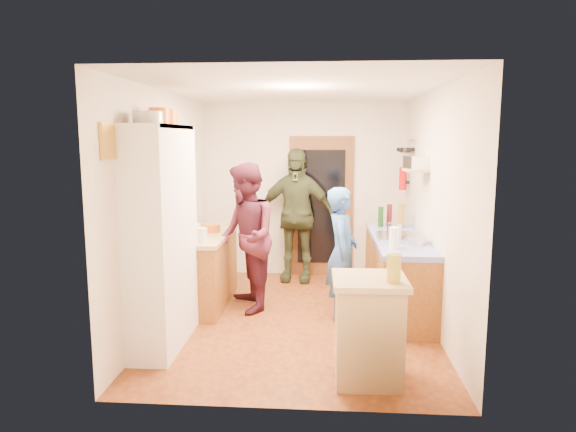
# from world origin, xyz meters

# --- Properties ---
(floor) EXTENTS (3.00, 4.00, 0.02)m
(floor) POSITION_xyz_m (0.00, 0.00, -0.01)
(floor) COLOR brown
(floor) RESTS_ON ground
(ceiling) EXTENTS (3.00, 4.00, 0.02)m
(ceiling) POSITION_xyz_m (0.00, 0.00, 2.61)
(ceiling) COLOR silver
(ceiling) RESTS_ON ground
(wall_back) EXTENTS (3.00, 0.02, 2.60)m
(wall_back) POSITION_xyz_m (0.00, 2.01, 1.30)
(wall_back) COLOR silver
(wall_back) RESTS_ON ground
(wall_front) EXTENTS (3.00, 0.02, 2.60)m
(wall_front) POSITION_xyz_m (0.00, -2.01, 1.30)
(wall_front) COLOR silver
(wall_front) RESTS_ON ground
(wall_left) EXTENTS (0.02, 4.00, 2.60)m
(wall_left) POSITION_xyz_m (-1.51, 0.00, 1.30)
(wall_left) COLOR silver
(wall_left) RESTS_ON ground
(wall_right) EXTENTS (0.02, 4.00, 2.60)m
(wall_right) POSITION_xyz_m (1.51, 0.00, 1.30)
(wall_right) COLOR silver
(wall_right) RESTS_ON ground
(door_frame) EXTENTS (0.95, 0.06, 2.10)m
(door_frame) POSITION_xyz_m (0.25, 1.97, 1.05)
(door_frame) COLOR brown
(door_frame) RESTS_ON ground
(door_glass) EXTENTS (0.70, 0.02, 1.70)m
(door_glass) POSITION_xyz_m (0.25, 1.94, 1.05)
(door_glass) COLOR black
(door_glass) RESTS_ON door_frame
(hutch_body) EXTENTS (0.40, 1.20, 2.20)m
(hutch_body) POSITION_xyz_m (-1.30, -0.80, 1.10)
(hutch_body) COLOR white
(hutch_body) RESTS_ON ground
(hutch_top_shelf) EXTENTS (0.40, 1.14, 0.04)m
(hutch_top_shelf) POSITION_xyz_m (-1.30, -0.80, 2.18)
(hutch_top_shelf) COLOR white
(hutch_top_shelf) RESTS_ON hutch_body
(plate_stack) EXTENTS (0.27, 0.27, 0.11)m
(plate_stack) POSITION_xyz_m (-1.30, -1.07, 2.26)
(plate_stack) COLOR white
(plate_stack) RESTS_ON hutch_top_shelf
(orange_pot_a) EXTENTS (0.20, 0.20, 0.16)m
(orange_pot_a) POSITION_xyz_m (-1.30, -0.74, 2.28)
(orange_pot_a) COLOR orange
(orange_pot_a) RESTS_ON hutch_top_shelf
(orange_pot_b) EXTENTS (0.18, 0.18, 0.16)m
(orange_pot_b) POSITION_xyz_m (-1.30, -0.47, 2.28)
(orange_pot_b) COLOR orange
(orange_pot_b) RESTS_ON hutch_top_shelf
(left_counter_base) EXTENTS (0.60, 1.40, 0.85)m
(left_counter_base) POSITION_xyz_m (-1.20, 0.45, 0.42)
(left_counter_base) COLOR olive
(left_counter_base) RESTS_ON ground
(left_counter_top) EXTENTS (0.64, 1.44, 0.05)m
(left_counter_top) POSITION_xyz_m (-1.20, 0.45, 0.88)
(left_counter_top) COLOR tan
(left_counter_top) RESTS_ON left_counter_base
(toaster) EXTENTS (0.22, 0.15, 0.16)m
(toaster) POSITION_xyz_m (-1.15, -0.04, 0.98)
(toaster) COLOR white
(toaster) RESTS_ON left_counter_top
(kettle) EXTENTS (0.16, 0.16, 0.16)m
(kettle) POSITION_xyz_m (-1.25, 0.25, 0.98)
(kettle) COLOR white
(kettle) RESTS_ON left_counter_top
(orange_bowl) EXTENTS (0.27, 0.27, 0.10)m
(orange_bowl) POSITION_xyz_m (-1.12, 0.60, 0.95)
(orange_bowl) COLOR orange
(orange_bowl) RESTS_ON left_counter_top
(chopping_board) EXTENTS (0.35, 0.30, 0.02)m
(chopping_board) POSITION_xyz_m (-1.18, 1.07, 0.91)
(chopping_board) COLOR tan
(chopping_board) RESTS_ON left_counter_top
(right_counter_base) EXTENTS (0.60, 2.20, 0.84)m
(right_counter_base) POSITION_xyz_m (1.20, 0.50, 0.42)
(right_counter_base) COLOR olive
(right_counter_base) RESTS_ON ground
(right_counter_top) EXTENTS (0.62, 2.22, 0.06)m
(right_counter_top) POSITION_xyz_m (1.20, 0.50, 0.87)
(right_counter_top) COLOR #1A2ABB
(right_counter_top) RESTS_ON right_counter_base
(hob) EXTENTS (0.55, 0.58, 0.04)m
(hob) POSITION_xyz_m (1.20, 0.32, 0.92)
(hob) COLOR silver
(hob) RESTS_ON right_counter_top
(pot_on_hob) EXTENTS (0.18, 0.18, 0.11)m
(pot_on_hob) POSITION_xyz_m (1.15, 0.51, 1.00)
(pot_on_hob) COLOR silver
(pot_on_hob) RESTS_ON hob
(bottle_a) EXTENTS (0.08, 0.08, 0.27)m
(bottle_a) POSITION_xyz_m (1.05, 1.14, 1.04)
(bottle_a) COLOR #143F14
(bottle_a) RESTS_ON right_counter_top
(bottle_b) EXTENTS (0.09, 0.09, 0.29)m
(bottle_b) POSITION_xyz_m (1.18, 1.27, 1.04)
(bottle_b) COLOR #591419
(bottle_b) RESTS_ON right_counter_top
(bottle_c) EXTENTS (0.09, 0.09, 0.32)m
(bottle_c) POSITION_xyz_m (1.31, 1.08, 1.06)
(bottle_c) COLOR olive
(bottle_c) RESTS_ON right_counter_top
(paper_towel) EXTENTS (0.13, 0.13, 0.23)m
(paper_towel) POSITION_xyz_m (1.05, -0.22, 1.02)
(paper_towel) COLOR white
(paper_towel) RESTS_ON right_counter_top
(mixing_bowl) EXTENTS (0.31, 0.31, 0.10)m
(mixing_bowl) POSITION_xyz_m (1.30, 0.01, 0.95)
(mixing_bowl) COLOR silver
(mixing_bowl) RESTS_ON right_counter_top
(island_base) EXTENTS (0.56, 0.56, 0.86)m
(island_base) POSITION_xyz_m (0.69, -1.46, 0.43)
(island_base) COLOR tan
(island_base) RESTS_ON ground
(island_top) EXTENTS (0.63, 0.63, 0.05)m
(island_top) POSITION_xyz_m (0.69, -1.46, 0.89)
(island_top) COLOR tan
(island_top) RESTS_ON island_base
(cutting_board) EXTENTS (0.35, 0.28, 0.02)m
(cutting_board) POSITION_xyz_m (0.64, -1.41, 0.90)
(cutting_board) COLOR white
(cutting_board) RESTS_ON island_top
(oil_jar) EXTENTS (0.12, 0.12, 0.23)m
(oil_jar) POSITION_xyz_m (0.87, -1.57, 1.03)
(oil_jar) COLOR #AD9E2D
(oil_jar) RESTS_ON island_top
(pan_rail) EXTENTS (0.02, 0.65, 0.02)m
(pan_rail) POSITION_xyz_m (1.46, 1.52, 2.05)
(pan_rail) COLOR silver
(pan_rail) RESTS_ON wall_right
(pan_hang_a) EXTENTS (0.18, 0.18, 0.05)m
(pan_hang_a) POSITION_xyz_m (1.40, 1.35, 1.92)
(pan_hang_a) COLOR black
(pan_hang_a) RESTS_ON pan_rail
(pan_hang_b) EXTENTS (0.16, 0.16, 0.05)m
(pan_hang_b) POSITION_xyz_m (1.40, 1.55, 1.90)
(pan_hang_b) COLOR black
(pan_hang_b) RESTS_ON pan_rail
(pan_hang_c) EXTENTS (0.17, 0.17, 0.05)m
(pan_hang_c) POSITION_xyz_m (1.40, 1.75, 1.91)
(pan_hang_c) COLOR black
(pan_hang_c) RESTS_ON pan_rail
(wall_shelf) EXTENTS (0.26, 0.42, 0.03)m
(wall_shelf) POSITION_xyz_m (1.37, 0.45, 1.70)
(wall_shelf) COLOR tan
(wall_shelf) RESTS_ON wall_right
(radio) EXTENTS (0.27, 0.34, 0.15)m
(radio) POSITION_xyz_m (1.37, 0.45, 1.79)
(radio) COLOR silver
(radio) RESTS_ON wall_shelf
(ext_bracket) EXTENTS (0.06, 0.10, 0.04)m
(ext_bracket) POSITION_xyz_m (1.47, 1.70, 1.45)
(ext_bracket) COLOR black
(ext_bracket) RESTS_ON wall_right
(fire_extinguisher) EXTENTS (0.11, 0.11, 0.32)m
(fire_extinguisher) POSITION_xyz_m (1.41, 1.70, 1.50)
(fire_extinguisher) COLOR red
(fire_extinguisher) RESTS_ON wall_right
(picture_frame) EXTENTS (0.03, 0.25, 0.30)m
(picture_frame) POSITION_xyz_m (-1.48, -1.55, 2.05)
(picture_frame) COLOR gold
(picture_frame) RESTS_ON wall_left
(person_hob) EXTENTS (0.40, 0.58, 1.52)m
(person_hob) POSITION_xyz_m (0.54, 0.09, 0.76)
(person_hob) COLOR #3460A6
(person_hob) RESTS_ON ground
(person_left) EXTENTS (0.93, 1.05, 1.79)m
(person_left) POSITION_xyz_m (-0.62, 0.33, 0.90)
(person_left) COLOR #481828
(person_left) RESTS_ON ground
(person_back) EXTENTS (1.18, 0.60, 1.93)m
(person_back) POSITION_xyz_m (-0.10, 1.63, 0.96)
(person_back) COLOR #363E24
(person_back) RESTS_ON ground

